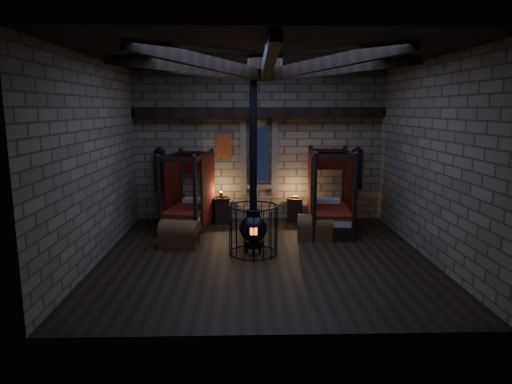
{
  "coord_description": "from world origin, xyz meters",
  "views": [
    {
      "loc": [
        -0.44,
        -9.5,
        3.17
      ],
      "look_at": [
        -0.16,
        0.6,
        1.31
      ],
      "focal_mm": 32.0,
      "sensor_mm": 36.0,
      "label": 1
    }
  ],
  "objects_px": {
    "bed_right": "(329,211)",
    "stove": "(253,226)",
    "trunk_right": "(315,228)",
    "trunk_left": "(179,235)",
    "bed_left": "(189,210)"
  },
  "relations": [
    {
      "from": "stove",
      "to": "trunk_right",
      "type": "bearing_deg",
      "value": 37.45
    },
    {
      "from": "trunk_right",
      "to": "stove",
      "type": "height_order",
      "value": "stove"
    },
    {
      "from": "bed_right",
      "to": "trunk_left",
      "type": "height_order",
      "value": "bed_right"
    },
    {
      "from": "bed_right",
      "to": "trunk_left",
      "type": "xyz_separation_m",
      "value": [
        -3.74,
        -1.35,
        -0.23
      ]
    },
    {
      "from": "bed_right",
      "to": "trunk_right",
      "type": "height_order",
      "value": "bed_right"
    },
    {
      "from": "bed_right",
      "to": "trunk_right",
      "type": "distance_m",
      "value": 0.95
    },
    {
      "from": "trunk_right",
      "to": "stove",
      "type": "distance_m",
      "value": 1.98
    },
    {
      "from": "trunk_left",
      "to": "trunk_right",
      "type": "bearing_deg",
      "value": 19.52
    },
    {
      "from": "trunk_right",
      "to": "stove",
      "type": "bearing_deg",
      "value": -135.92
    },
    {
      "from": "bed_right",
      "to": "trunk_right",
      "type": "relative_size",
      "value": 2.3
    },
    {
      "from": "trunk_left",
      "to": "trunk_right",
      "type": "distance_m",
      "value": 3.29
    },
    {
      "from": "bed_left",
      "to": "trunk_right",
      "type": "xyz_separation_m",
      "value": [
        3.21,
        -1.08,
        -0.22
      ]
    },
    {
      "from": "bed_right",
      "to": "stove",
      "type": "distance_m",
      "value": 2.82
    },
    {
      "from": "bed_left",
      "to": "bed_right",
      "type": "distance_m",
      "value": 3.72
    },
    {
      "from": "trunk_right",
      "to": "bed_right",
      "type": "bearing_deg",
      "value": 63.91
    }
  ]
}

